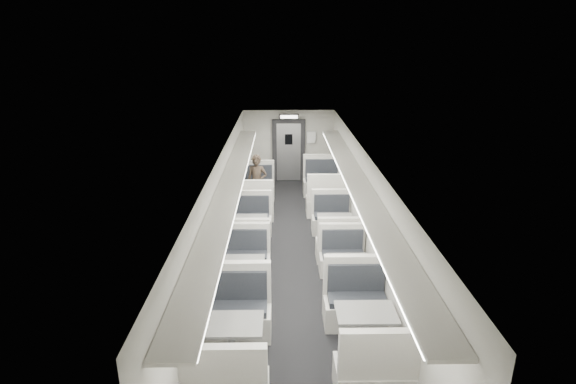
{
  "coord_description": "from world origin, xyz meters",
  "views": [
    {
      "loc": [
        -0.27,
        -8.76,
        4.66
      ],
      "look_at": [
        -0.09,
        1.59,
        1.08
      ],
      "focal_mm": 28.0,
      "sensor_mm": 36.0,
      "label": 1
    }
  ],
  "objects_px": {
    "booth_right_c": "(347,275)",
    "booth_right_d": "(365,333)",
    "vestibule_door": "(289,151)",
    "exit_sign": "(289,117)",
    "booth_right_b": "(335,231)",
    "booth_right_a": "(324,191)",
    "booth_left_a": "(255,195)",
    "passenger": "(257,183)",
    "booth_left_d": "(232,345)",
    "booth_left_b": "(250,232)",
    "booth_left_c": "(243,277)"
  },
  "relations": [
    {
      "from": "booth_right_c",
      "to": "exit_sign",
      "type": "distance_m",
      "value": 6.95
    },
    {
      "from": "booth_right_b",
      "to": "booth_left_d",
      "type": "bearing_deg",
      "value": -115.58
    },
    {
      "from": "booth_right_c",
      "to": "booth_right_d",
      "type": "relative_size",
      "value": 0.87
    },
    {
      "from": "vestibule_door",
      "to": "exit_sign",
      "type": "xyz_separation_m",
      "value": [
        0.0,
        -0.49,
        1.24
      ]
    },
    {
      "from": "booth_left_a",
      "to": "passenger",
      "type": "height_order",
      "value": "passenger"
    },
    {
      "from": "booth_right_d",
      "to": "passenger",
      "type": "height_order",
      "value": "passenger"
    },
    {
      "from": "passenger",
      "to": "vestibule_door",
      "type": "distance_m",
      "value": 2.89
    },
    {
      "from": "booth_right_b",
      "to": "booth_right_d",
      "type": "height_order",
      "value": "booth_right_d"
    },
    {
      "from": "booth_left_c",
      "to": "exit_sign",
      "type": "distance_m",
      "value": 7.04
    },
    {
      "from": "booth_left_d",
      "to": "passenger",
      "type": "xyz_separation_m",
      "value": [
        0.06,
        6.5,
        0.39
      ]
    },
    {
      "from": "booth_left_c",
      "to": "passenger",
      "type": "height_order",
      "value": "passenger"
    },
    {
      "from": "booth_right_b",
      "to": "booth_right_c",
      "type": "relative_size",
      "value": 1.04
    },
    {
      "from": "booth_left_a",
      "to": "booth_left_c",
      "type": "relative_size",
      "value": 1.06
    },
    {
      "from": "booth_left_a",
      "to": "booth_right_b",
      "type": "bearing_deg",
      "value": -50.97
    },
    {
      "from": "booth_left_c",
      "to": "booth_right_a",
      "type": "height_order",
      "value": "booth_right_a"
    },
    {
      "from": "booth_left_c",
      "to": "booth_right_d",
      "type": "bearing_deg",
      "value": -41.44
    },
    {
      "from": "vestibule_door",
      "to": "booth_left_b",
      "type": "bearing_deg",
      "value": -101.17
    },
    {
      "from": "booth_right_b",
      "to": "vestibule_door",
      "type": "xyz_separation_m",
      "value": [
        -1.0,
        5.05,
        0.68
      ]
    },
    {
      "from": "booth_left_c",
      "to": "booth_left_d",
      "type": "distance_m",
      "value": 2.05
    },
    {
      "from": "booth_left_a",
      "to": "booth_right_a",
      "type": "bearing_deg",
      "value": 8.33
    },
    {
      "from": "booth_left_b",
      "to": "booth_right_c",
      "type": "xyz_separation_m",
      "value": [
        2.0,
        -2.03,
        -0.01
      ]
    },
    {
      "from": "booth_right_c",
      "to": "booth_right_d",
      "type": "height_order",
      "value": "booth_right_d"
    },
    {
      "from": "booth_left_b",
      "to": "booth_right_b",
      "type": "relative_size",
      "value": 0.99
    },
    {
      "from": "booth_left_d",
      "to": "passenger",
      "type": "distance_m",
      "value": 6.52
    },
    {
      "from": "booth_left_c",
      "to": "booth_right_b",
      "type": "bearing_deg",
      "value": 46.83
    },
    {
      "from": "booth_left_b",
      "to": "booth_right_b",
      "type": "height_order",
      "value": "booth_right_b"
    },
    {
      "from": "booth_left_a",
      "to": "booth_left_d",
      "type": "distance_m",
      "value": 6.65
    },
    {
      "from": "booth_right_b",
      "to": "exit_sign",
      "type": "xyz_separation_m",
      "value": [
        -1.0,
        4.56,
        1.92
      ]
    },
    {
      "from": "passenger",
      "to": "booth_right_c",
      "type": "bearing_deg",
      "value": -52.86
    },
    {
      "from": "booth_left_c",
      "to": "vestibule_door",
      "type": "distance_m",
      "value": 7.28
    },
    {
      "from": "passenger",
      "to": "booth_left_d",
      "type": "bearing_deg",
      "value": -77.35
    },
    {
      "from": "booth_right_a",
      "to": "booth_right_b",
      "type": "distance_m",
      "value": 2.76
    },
    {
      "from": "booth_left_d",
      "to": "booth_right_a",
      "type": "bearing_deg",
      "value": 73.92
    },
    {
      "from": "booth_left_a",
      "to": "booth_right_b",
      "type": "height_order",
      "value": "booth_left_a"
    },
    {
      "from": "booth_right_c",
      "to": "booth_right_d",
      "type": "xyz_separation_m",
      "value": [
        0.0,
        -1.86,
        0.05
      ]
    },
    {
      "from": "booth_left_b",
      "to": "booth_right_d",
      "type": "relative_size",
      "value": 0.9
    },
    {
      "from": "booth_right_c",
      "to": "vestibule_door",
      "type": "relative_size",
      "value": 0.92
    },
    {
      "from": "passenger",
      "to": "vestibule_door",
      "type": "height_order",
      "value": "vestibule_door"
    },
    {
      "from": "booth_left_c",
      "to": "passenger",
      "type": "relative_size",
      "value": 1.27
    },
    {
      "from": "booth_right_d",
      "to": "passenger",
      "type": "xyz_separation_m",
      "value": [
        -1.94,
        6.22,
        0.4
      ]
    },
    {
      "from": "passenger",
      "to": "booth_left_a",
      "type": "bearing_deg",
      "value": 126.91
    },
    {
      "from": "booth_left_d",
      "to": "passenger",
      "type": "height_order",
      "value": "passenger"
    },
    {
      "from": "booth_left_a",
      "to": "exit_sign",
      "type": "height_order",
      "value": "exit_sign"
    },
    {
      "from": "booth_right_b",
      "to": "booth_left_a",
      "type": "bearing_deg",
      "value": 129.03
    },
    {
      "from": "booth_left_a",
      "to": "booth_left_d",
      "type": "relative_size",
      "value": 0.95
    },
    {
      "from": "booth_left_a",
      "to": "exit_sign",
      "type": "xyz_separation_m",
      "value": [
        1.0,
        2.1,
        1.9
      ]
    },
    {
      "from": "booth_left_c",
      "to": "booth_right_b",
      "type": "distance_m",
      "value": 2.92
    },
    {
      "from": "booth_right_b",
      "to": "booth_right_a",
      "type": "bearing_deg",
      "value": 90.0
    },
    {
      "from": "booth_right_b",
      "to": "passenger",
      "type": "relative_size",
      "value": 1.26
    },
    {
      "from": "booth_left_d",
      "to": "passenger",
      "type": "relative_size",
      "value": 1.42
    }
  ]
}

